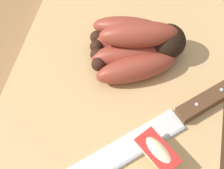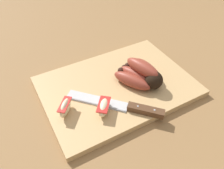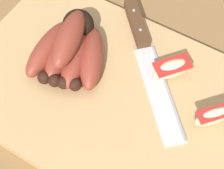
# 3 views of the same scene
# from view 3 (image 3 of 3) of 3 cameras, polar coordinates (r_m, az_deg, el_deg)

# --- Properties ---
(ground_plane) EXTENTS (6.00, 6.00, 0.00)m
(ground_plane) POSITION_cam_3_polar(r_m,az_deg,el_deg) (0.62, 0.45, -0.73)
(ground_plane) COLOR olive
(cutting_board) EXTENTS (0.45, 0.32, 0.02)m
(cutting_board) POSITION_cam_3_polar(r_m,az_deg,el_deg) (0.61, -1.60, -0.66)
(cutting_board) COLOR tan
(cutting_board) RESTS_ON ground_plane
(banana_bunch) EXTENTS (0.14, 0.15, 0.07)m
(banana_bunch) POSITION_cam_3_polar(r_m,az_deg,el_deg) (0.61, -6.39, 5.62)
(banana_bunch) COLOR black
(banana_bunch) RESTS_ON cutting_board
(chefs_knife) EXTENTS (0.21, 0.22, 0.02)m
(chefs_knife) POSITION_cam_3_polar(r_m,az_deg,el_deg) (0.64, 4.94, 5.91)
(chefs_knife) COLOR silver
(chefs_knife) RESTS_ON cutting_board
(apple_wedge_near) EXTENTS (0.06, 0.07, 0.03)m
(apple_wedge_near) POSITION_cam_3_polar(r_m,az_deg,el_deg) (0.60, 9.18, 2.43)
(apple_wedge_near) COLOR beige
(apple_wedge_near) RESTS_ON cutting_board
(apple_wedge_middle) EXTENTS (0.06, 0.06, 0.04)m
(apple_wedge_middle) POSITION_cam_3_polar(r_m,az_deg,el_deg) (0.57, 15.41, -4.71)
(apple_wedge_middle) COLOR beige
(apple_wedge_middle) RESTS_ON cutting_board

